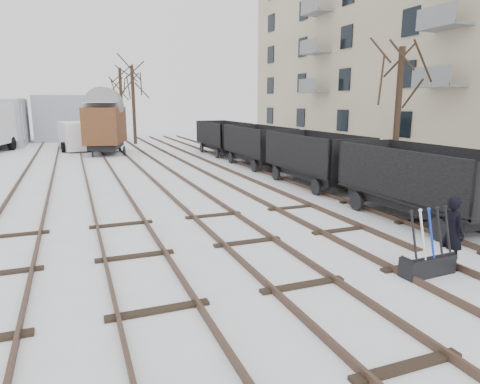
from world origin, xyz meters
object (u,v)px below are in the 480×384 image
object	(u,v)px
ground_frame	(428,262)
panel_van	(76,136)
box_van_wagon	(105,124)
freight_wagon_a	(420,193)
worker	(452,233)

from	to	relation	value
ground_frame	panel_van	world-z (taller)	panel_van
box_van_wagon	panel_van	xyz separation A→B (m)	(-2.01, 3.61, -1.04)
ground_frame	freight_wagon_a	xyz separation A→B (m)	(3.13, 3.53, 0.62)
worker	panel_van	xyz separation A→B (m)	(-7.50, 29.75, 0.29)
box_van_wagon	panel_van	bearing A→B (deg)	133.55
panel_van	box_van_wagon	bearing A→B (deg)	-68.66
ground_frame	freight_wagon_a	world-z (taller)	freight_wagon_a
ground_frame	box_van_wagon	distance (m)	26.73
worker	freight_wagon_a	world-z (taller)	freight_wagon_a
worker	panel_van	bearing A→B (deg)	17.41
freight_wagon_a	panel_van	xyz separation A→B (m)	(-9.87, 26.32, 0.25)
worker	panel_van	size ratio (longest dim) A/B	0.33
ground_frame	freight_wagon_a	distance (m)	4.75
worker	panel_van	distance (m)	30.68
box_van_wagon	worker	bearing A→B (deg)	-63.68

